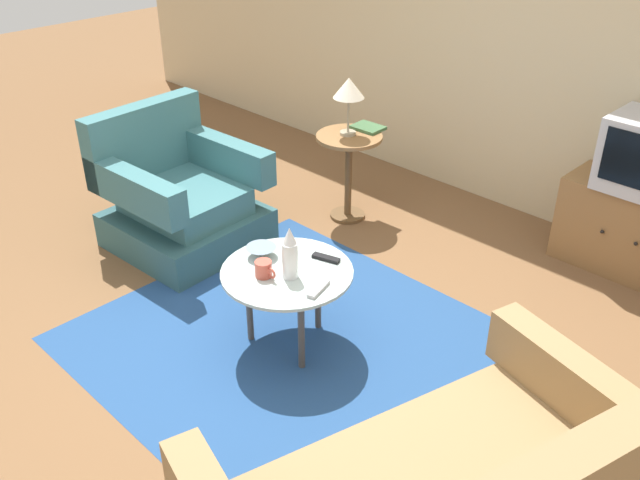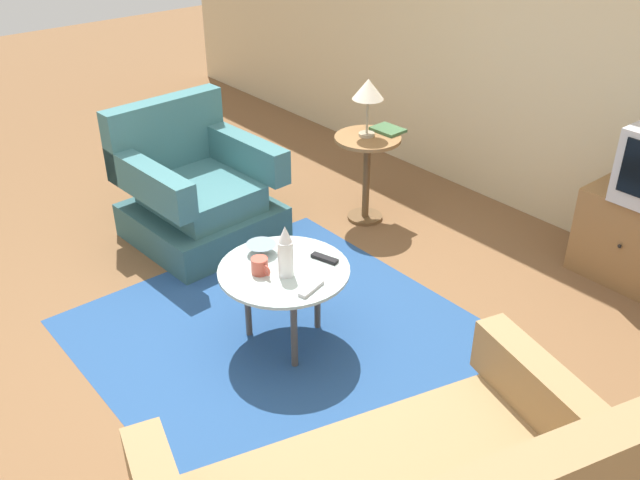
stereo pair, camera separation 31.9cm
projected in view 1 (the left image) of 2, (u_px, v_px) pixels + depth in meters
The scene contains 14 objects.
ground_plane at pixel (281, 345), 3.82m from camera, with size 16.00×16.00×0.00m, color brown.
back_wall at pixel (540, 23), 4.61m from camera, with size 9.00×0.12×2.70m, color #CCB78E.
area_rug at pixel (289, 342), 3.84m from camera, with size 2.10×1.98×0.00m, color navy.
armchair at pixel (179, 200), 4.66m from camera, with size 0.93×0.92×0.91m.
coffee_table at pixel (287, 279), 3.62m from camera, with size 0.70×0.70×0.47m.
side_table at pixel (349, 160), 4.88m from camera, with size 0.46×0.46×0.64m.
tv_stand at pixel (632, 230), 4.36m from camera, with size 0.87×0.42×0.57m.
table_lamp at pixel (349, 90), 4.65m from camera, with size 0.21×0.21×0.40m.
vase at pixel (290, 254), 3.48m from camera, with size 0.08×0.08×0.29m.
mug at pixel (264, 269), 3.53m from camera, with size 0.13×0.09×0.09m.
bowl at pixel (261, 252), 3.71m from camera, with size 0.16×0.16×0.06m.
tv_remote_dark at pixel (326, 258), 3.69m from camera, with size 0.16×0.08×0.02m.
tv_remote_silver at pixel (318, 289), 3.44m from camera, with size 0.09×0.17×0.02m.
book at pixel (368, 128), 4.89m from camera, with size 0.22×0.17×0.02m.
Camera 1 is at (2.26, -1.99, 2.42)m, focal length 38.89 mm.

